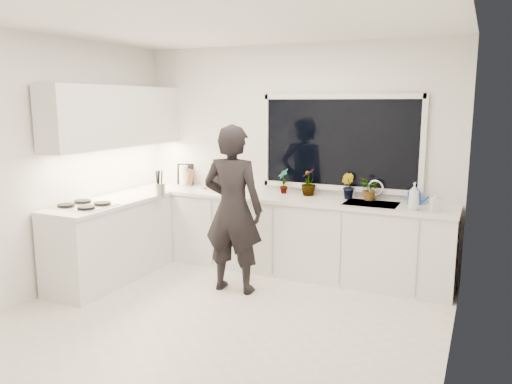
% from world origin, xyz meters
% --- Properties ---
extents(floor, '(4.00, 3.50, 0.02)m').
position_xyz_m(floor, '(0.00, 0.00, -0.01)').
color(floor, beige).
rests_on(floor, ground).
extents(wall_back, '(4.00, 0.02, 2.70)m').
position_xyz_m(wall_back, '(0.00, 1.76, 1.35)').
color(wall_back, white).
rests_on(wall_back, ground).
extents(wall_left, '(0.02, 3.50, 2.70)m').
position_xyz_m(wall_left, '(-2.01, 0.00, 1.35)').
color(wall_left, white).
rests_on(wall_left, ground).
extents(wall_right, '(0.02, 3.50, 2.70)m').
position_xyz_m(wall_right, '(2.01, 0.00, 1.35)').
color(wall_right, white).
rests_on(wall_right, ground).
extents(ceiling, '(4.00, 3.50, 0.02)m').
position_xyz_m(ceiling, '(0.00, 0.00, 2.71)').
color(ceiling, white).
rests_on(ceiling, wall_back).
extents(window, '(1.80, 0.02, 1.00)m').
position_xyz_m(window, '(0.60, 1.73, 1.55)').
color(window, black).
rests_on(window, wall_back).
extents(base_cabinets_back, '(3.92, 0.58, 0.88)m').
position_xyz_m(base_cabinets_back, '(0.00, 1.45, 0.44)').
color(base_cabinets_back, white).
rests_on(base_cabinets_back, floor).
extents(base_cabinets_left, '(0.58, 1.60, 0.88)m').
position_xyz_m(base_cabinets_left, '(-1.67, 0.35, 0.44)').
color(base_cabinets_left, white).
rests_on(base_cabinets_left, floor).
extents(countertop_back, '(3.94, 0.62, 0.04)m').
position_xyz_m(countertop_back, '(0.00, 1.44, 0.90)').
color(countertop_back, silver).
rests_on(countertop_back, base_cabinets_back).
extents(countertop_left, '(0.62, 1.60, 0.04)m').
position_xyz_m(countertop_left, '(-1.67, 0.35, 0.90)').
color(countertop_left, silver).
rests_on(countertop_left, base_cabinets_left).
extents(upper_cabinets, '(0.34, 2.10, 0.70)m').
position_xyz_m(upper_cabinets, '(-1.79, 0.70, 1.85)').
color(upper_cabinets, white).
rests_on(upper_cabinets, wall_left).
extents(sink, '(0.58, 0.42, 0.14)m').
position_xyz_m(sink, '(1.05, 1.45, 0.87)').
color(sink, silver).
rests_on(sink, countertop_back).
extents(faucet, '(0.03, 0.03, 0.22)m').
position_xyz_m(faucet, '(1.05, 1.65, 1.03)').
color(faucet, silver).
rests_on(faucet, countertop_back).
extents(stovetop, '(0.56, 0.48, 0.03)m').
position_xyz_m(stovetop, '(-1.69, -0.00, 0.94)').
color(stovetop, black).
rests_on(stovetop, countertop_left).
extents(person, '(0.69, 0.48, 1.79)m').
position_xyz_m(person, '(-0.23, 0.63, 0.90)').
color(person, black).
rests_on(person, floor).
extents(pizza_tray, '(0.62, 0.54, 0.03)m').
position_xyz_m(pizza_tray, '(-0.82, 1.42, 0.94)').
color(pizza_tray, '#B0B1B5').
rests_on(pizza_tray, countertop_back).
extents(pizza, '(0.56, 0.49, 0.01)m').
position_xyz_m(pizza, '(-0.82, 1.42, 0.95)').
color(pizza, red).
rests_on(pizza, pizza_tray).
extents(watering_can, '(0.18, 0.18, 0.13)m').
position_xyz_m(watering_can, '(1.48, 1.61, 0.98)').
color(watering_can, blue).
rests_on(watering_can, countertop_back).
extents(paper_towel_roll, '(0.14, 0.14, 0.26)m').
position_xyz_m(paper_towel_roll, '(-1.44, 1.55, 1.05)').
color(paper_towel_roll, white).
rests_on(paper_towel_roll, countertop_back).
extents(knife_block, '(0.15, 0.13, 0.22)m').
position_xyz_m(knife_block, '(-1.42, 1.59, 1.03)').
color(knife_block, '#8F6242').
rests_on(knife_block, countertop_back).
extents(utensil_crock, '(0.16, 0.16, 0.16)m').
position_xyz_m(utensil_crock, '(-1.29, 0.80, 1.00)').
color(utensil_crock, '#B7B7BB').
rests_on(utensil_crock, countertop_left).
extents(picture_frame_large, '(0.21, 0.10, 0.28)m').
position_xyz_m(picture_frame_large, '(-1.51, 1.69, 1.06)').
color(picture_frame_large, black).
rests_on(picture_frame_large, countertop_back).
extents(picture_frame_small, '(0.24, 0.11, 0.30)m').
position_xyz_m(picture_frame_small, '(-0.97, 1.69, 1.07)').
color(picture_frame_small, black).
rests_on(picture_frame_small, countertop_back).
extents(herb_plants, '(1.29, 0.30, 0.32)m').
position_xyz_m(herb_plants, '(0.56, 1.61, 1.06)').
color(herb_plants, '#26662D').
rests_on(herb_plants, countertop_back).
extents(soap_bottles, '(0.34, 0.13, 0.28)m').
position_xyz_m(soap_bottles, '(1.59, 1.30, 1.05)').
color(soap_bottles, '#D8BF66').
rests_on(soap_bottles, countertop_back).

